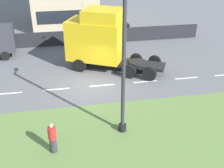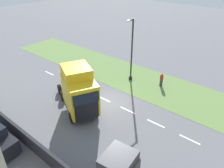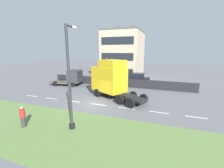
{
  "view_description": "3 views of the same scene",
  "coord_description": "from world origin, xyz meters",
  "px_view_note": "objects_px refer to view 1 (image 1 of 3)",
  "views": [
    {
      "loc": [
        -17.5,
        1.79,
        9.39
      ],
      "look_at": [
        -2.07,
        -1.05,
        1.15
      ],
      "focal_mm": 45.0,
      "sensor_mm": 36.0,
      "label": 1
    },
    {
      "loc": [
        14.55,
        12.51,
        13.08
      ],
      "look_at": [
        0.02,
        0.48,
        2.29
      ],
      "focal_mm": 35.0,
      "sensor_mm": 36.0,
      "label": 2
    },
    {
      "loc": [
        -14.18,
        -7.37,
        5.77
      ],
      "look_at": [
        -1.04,
        -2.67,
        2.69
      ],
      "focal_mm": 24.0,
      "sensor_mm": 36.0,
      "label": 3
    }
  ],
  "objects_px": {
    "lorry_cab": "(99,39)",
    "parked_car": "(106,27)",
    "lamp_post": "(123,74)",
    "pedestrian": "(53,138)"
  },
  "relations": [
    {
      "from": "lorry_cab",
      "to": "parked_car",
      "type": "height_order",
      "value": "lorry_cab"
    },
    {
      "from": "parked_car",
      "to": "lamp_post",
      "type": "distance_m",
      "value": 16.35
    },
    {
      "from": "parked_car",
      "to": "pedestrian",
      "type": "height_order",
      "value": "parked_car"
    },
    {
      "from": "lamp_post",
      "to": "pedestrian",
      "type": "relative_size",
      "value": 4.49
    },
    {
      "from": "parked_car",
      "to": "lamp_post",
      "type": "relative_size",
      "value": 0.64
    },
    {
      "from": "lorry_cab",
      "to": "parked_car",
      "type": "distance_m",
      "value": 7.92
    },
    {
      "from": "lorry_cab",
      "to": "lamp_post",
      "type": "bearing_deg",
      "value": -152.73
    },
    {
      "from": "lorry_cab",
      "to": "pedestrian",
      "type": "distance_m",
      "value": 10.38
    },
    {
      "from": "pedestrian",
      "to": "lorry_cab",
      "type": "bearing_deg",
      "value": -20.87
    },
    {
      "from": "lorry_cab",
      "to": "lamp_post",
      "type": "distance_m",
      "value": 8.54
    }
  ]
}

